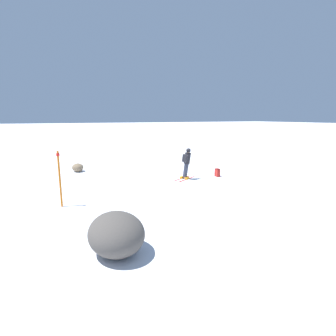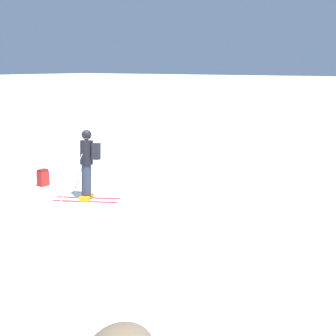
{
  "view_description": "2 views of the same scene",
  "coord_description": "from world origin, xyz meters",
  "px_view_note": "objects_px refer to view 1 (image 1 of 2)",
  "views": [
    {
      "loc": [
        -13.4,
        7.43,
        3.64
      ],
      "look_at": [
        -1.32,
        1.66,
        1.01
      ],
      "focal_mm": 28.0,
      "sensor_mm": 36.0,
      "label": 1
    },
    {
      "loc": [
        8.45,
        8.72,
        3.52
      ],
      "look_at": [
        -0.03,
        2.74,
        1.24
      ],
      "focal_mm": 50.0,
      "sensor_mm": 36.0,
      "label": 2
    }
  ],
  "objects_px": {
    "exposed_boulder_1": "(78,168)",
    "spare_backpack": "(217,173)",
    "trail_marker": "(60,177)",
    "exposed_boulder_0": "(116,234)",
    "skier": "(187,162)"
  },
  "relations": [
    {
      "from": "exposed_boulder_1",
      "to": "spare_backpack",
      "type": "bearing_deg",
      "value": -124.74
    },
    {
      "from": "spare_backpack",
      "to": "trail_marker",
      "type": "bearing_deg",
      "value": 100.62
    },
    {
      "from": "exposed_boulder_1",
      "to": "trail_marker",
      "type": "xyz_separation_m",
      "value": [
        -7.06,
        1.48,
        0.98
      ]
    },
    {
      "from": "exposed_boulder_0",
      "to": "trail_marker",
      "type": "xyz_separation_m",
      "value": [
        4.69,
        1.08,
        0.69
      ]
    },
    {
      "from": "spare_backpack",
      "to": "exposed_boulder_1",
      "type": "relative_size",
      "value": 0.58
    },
    {
      "from": "skier",
      "to": "exposed_boulder_1",
      "type": "relative_size",
      "value": 2.17
    },
    {
      "from": "exposed_boulder_0",
      "to": "exposed_boulder_1",
      "type": "bearing_deg",
      "value": -1.93
    },
    {
      "from": "trail_marker",
      "to": "exposed_boulder_0",
      "type": "bearing_deg",
      "value": -167.01
    },
    {
      "from": "skier",
      "to": "spare_backpack",
      "type": "bearing_deg",
      "value": -124.66
    },
    {
      "from": "exposed_boulder_0",
      "to": "spare_backpack",
      "type": "bearing_deg",
      "value": -51.02
    },
    {
      "from": "skier",
      "to": "trail_marker",
      "type": "relative_size",
      "value": 0.81
    },
    {
      "from": "trail_marker",
      "to": "exposed_boulder_1",
      "type": "bearing_deg",
      "value": -11.81
    },
    {
      "from": "exposed_boulder_1",
      "to": "trail_marker",
      "type": "height_order",
      "value": "trail_marker"
    },
    {
      "from": "spare_backpack",
      "to": "exposed_boulder_1",
      "type": "bearing_deg",
      "value": 54.75
    },
    {
      "from": "skier",
      "to": "spare_backpack",
      "type": "height_order",
      "value": "skier"
    }
  ]
}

